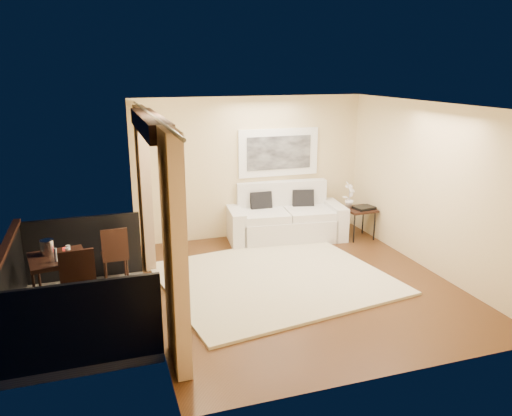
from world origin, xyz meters
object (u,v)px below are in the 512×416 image
balcony_chair_near (79,284)px  ice_bucket (47,247)px  sofa (285,219)px  side_table (359,211)px  balcony_chair_far (115,251)px  orchid (349,195)px  bistro_table (58,262)px

balcony_chair_near → ice_bucket: size_ratio=5.04×
sofa → side_table: sofa is taller
side_table → balcony_chair_far: 4.65m
sofa → ice_bucket: (-4.10, -1.89, 0.55)m
sofa → ice_bucket: sofa is taller
sofa → side_table: size_ratio=3.88×
sofa → orchid: orchid is taller
orchid → bistro_table: orchid is taller
balcony_chair_near → balcony_chair_far: bearing=65.0°
bistro_table → balcony_chair_near: size_ratio=0.82×
orchid → balcony_chair_near: orchid is taller
side_table → orchid: size_ratio=1.15×
balcony_chair_far → bistro_table: bearing=44.9°
bistro_table → side_table: bearing=16.4°
bistro_table → balcony_chair_far: bearing=48.4°
orchid → bistro_table: size_ratio=0.62×
sofa → ice_bucket: size_ratio=11.51×
sofa → balcony_chair_near: (-3.72, -2.44, 0.21)m
balcony_chair_near → ice_bucket: ice_bucket is taller
orchid → balcony_chair_near: (-4.91, -2.09, -0.26)m
side_table → orchid: orchid is taller
side_table → orchid: (-0.18, 0.10, 0.32)m
sofa → balcony_chair_near: size_ratio=2.28×
sofa → balcony_chair_far: size_ratio=2.56×
ice_bucket → side_table: bearing=14.7°
sofa → balcony_chair_far: 3.45m
balcony_chair_near → orchid: bearing=19.5°
orchid → ice_bucket: size_ratio=2.57×
bistro_table → ice_bucket: bearing=132.9°
side_table → bistro_table: (-5.33, -1.57, 0.21)m
orchid → ice_bucket: bearing=-163.7°
bistro_table → ice_bucket: 0.26m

